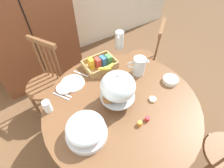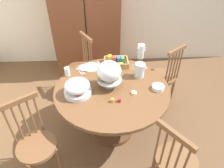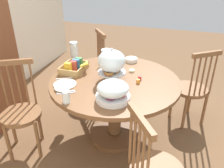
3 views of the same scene
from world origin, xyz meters
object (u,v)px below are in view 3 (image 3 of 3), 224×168
at_px(dining_table, 115,96).
at_px(milk_pitcher, 74,51).
at_px(windsor_chair_near_window, 192,90).
at_px(china_plate_large, 65,84).
at_px(windsor_chair_by_cabinet, 92,69).
at_px(drinking_glass, 66,97).
at_px(china_plate_small, 63,88).
at_px(fruit_platter_covered, 113,91).
at_px(pastry_stand_with_dome, 112,62).
at_px(cereal_bowl, 131,60).
at_px(windsor_chair_facing_door, 21,113).
at_px(orange_juice_pitcher, 106,58).
at_px(butter_dish, 132,71).
at_px(cereal_basket, 75,67).

bearing_deg(dining_table, milk_pitcher, 56.65).
xyz_separation_m(windsor_chair_near_window, china_plate_large, (-0.81, 1.21, 0.29)).
relative_size(windsor_chair_by_cabinet, drinking_glass, 8.86).
bearing_deg(drinking_glass, china_plate_small, 35.43).
bearing_deg(fruit_platter_covered, drinking_glass, 113.46).
height_order(windsor_chair_near_window, pastry_stand_with_dome, pastry_stand_with_dome).
relative_size(dining_table, cereal_bowl, 9.42).
distance_m(milk_pitcher, cereal_bowl, 0.71).
relative_size(windsor_chair_facing_door, pastry_stand_with_dome, 2.83).
xyz_separation_m(milk_pitcher, cereal_bowl, (0.09, -0.70, -0.07)).
bearing_deg(dining_table, china_plate_large, 120.42).
bearing_deg(orange_juice_pitcher, pastry_stand_with_dome, -154.06).
xyz_separation_m(fruit_platter_covered, drinking_glass, (-0.16, 0.36, -0.03)).
distance_m(pastry_stand_with_dome, milk_pitcher, 0.78).
bearing_deg(cereal_bowl, windsor_chair_by_cabinet, 67.48).
height_order(milk_pitcher, drinking_glass, milk_pitcher).
height_order(windsor_chair_near_window, milk_pitcher, windsor_chair_near_window).
bearing_deg(china_plate_small, windsor_chair_by_cabinet, 8.10).
bearing_deg(windsor_chair_by_cabinet, windsor_chair_near_window, -99.34).
height_order(windsor_chair_by_cabinet, milk_pitcher, windsor_chair_by_cabinet).
bearing_deg(dining_table, butter_dish, -26.93).
distance_m(windsor_chair_near_window, windsor_chair_by_cabinet, 1.37).
relative_size(cereal_basket, drinking_glass, 2.87).
height_order(windsor_chair_by_cabinet, windsor_chair_facing_door, same).
xyz_separation_m(pastry_stand_with_dome, drinking_glass, (-0.51, 0.24, -0.14)).
bearing_deg(pastry_stand_with_dome, windsor_chair_near_window, -54.19).
bearing_deg(butter_dish, cereal_basket, 104.96).
relative_size(windsor_chair_facing_door, china_plate_large, 4.43).
bearing_deg(cereal_bowl, windsor_chair_near_window, -87.34).
height_order(dining_table, windsor_chair_by_cabinet, windsor_chair_by_cabinet).
xyz_separation_m(windsor_chair_facing_door, orange_juice_pitcher, (0.79, -0.64, 0.37)).
xyz_separation_m(milk_pitcher, butter_dish, (-0.19, -0.77, -0.08)).
height_order(milk_pitcher, china_plate_large, milk_pitcher).
bearing_deg(milk_pitcher, china_plate_small, -162.42).
bearing_deg(butter_dish, china_plate_small, 137.54).
distance_m(windsor_chair_facing_door, drinking_glass, 0.68).
bearing_deg(butter_dish, milk_pitcher, 76.07).
height_order(windsor_chair_by_cabinet, orange_juice_pitcher, windsor_chair_by_cabinet).
bearing_deg(fruit_platter_covered, orange_juice_pitcher, 22.61).
height_order(windsor_chair_facing_door, milk_pitcher, windsor_chair_facing_door).
height_order(windsor_chair_facing_door, fruit_platter_covered, windsor_chair_facing_door).
relative_size(windsor_chair_by_cabinet, butter_dish, 16.25).
bearing_deg(milk_pitcher, cereal_bowl, -82.66).
bearing_deg(china_plate_small, windsor_chair_near_window, -53.17).
bearing_deg(cereal_basket, pastry_stand_with_dome, -103.62).
height_order(windsor_chair_facing_door, pastry_stand_with_dome, pastry_stand_with_dome).
height_order(windsor_chair_near_window, cereal_basket, windsor_chair_near_window).
bearing_deg(cereal_bowl, windsor_chair_facing_door, 137.17).
relative_size(windsor_chair_by_cabinet, china_plate_small, 6.50).
relative_size(china_plate_large, butter_dish, 3.67).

